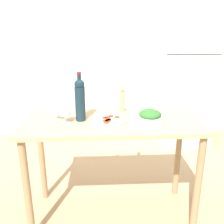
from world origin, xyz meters
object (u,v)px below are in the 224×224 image
Objects in this scene: wine_glass_far at (56,110)px; salad_bowl at (150,117)px; pepper_mill at (122,100)px; homemade_pizza at (109,120)px; wine_glass_near at (65,113)px; wine_bottle at (80,99)px; refrigerator at (184,81)px.

wine_glass_far reaches higher than salad_bowl.
salad_bowl is (0.73, -0.11, -0.04)m from wine_glass_far.
wine_glass_far is 0.60× the size of salad_bowl.
wine_glass_far is 0.55× the size of pepper_mill.
homemade_pizza is at bearing -10.49° from wine_glass_far.
wine_glass_near is 0.34m from homemade_pizza.
homemade_pizza is (-0.13, -0.25, -0.09)m from pepper_mill.
wine_bottle is 0.21m from wine_glass_far.
wine_glass_far reaches higher than homemade_pizza.
refrigerator reaches higher than wine_bottle.
salad_bowl is at bearing -6.81° from homemade_pizza.
wine_bottle is 0.56m from salad_bowl.
homemade_pizza is (-1.12, -1.60, 0.01)m from refrigerator.
wine_glass_near is at bearing -151.45° from pepper_mill.
wine_glass_far is at bearing 169.51° from homemade_pizza.
wine_bottle is 0.40m from pepper_mill.
wine_glass_near reaches higher than homemade_pizza.
wine_glass_far is at bearing 175.62° from wine_bottle.
pepper_mill reaches higher than salad_bowl.
pepper_mill is at bearing 63.41° from homemade_pizza.
wine_glass_far is 0.74m from salad_bowl.
refrigerator is at bearing 53.47° from pepper_mill.
wine_bottle is at bearing 164.34° from homemade_pizza.
wine_bottle is 3.18× the size of wine_glass_near.
pepper_mill is at bearing 122.63° from salad_bowl.
homemade_pizza is at bearing -0.46° from wine_glass_near.
wine_bottle reaches higher than wine_glass_near.
salad_bowl is at bearing -10.52° from wine_bottle.
refrigerator is at bearing 63.67° from salad_bowl.
refrigerator is 6.39× the size of homemade_pizza.
wine_bottle is at bearing 169.48° from salad_bowl.
pepper_mill is 0.78× the size of homemade_pizza.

